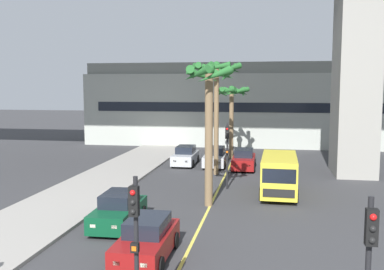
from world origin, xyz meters
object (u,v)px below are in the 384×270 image
Objects in this scene: car_queue_fifth at (147,240)px; palm_tree_near_median at (232,98)px; traffic_light_right_far_corner at (369,268)px; delivery_van at (279,174)px; palm_tree_mid_median at (209,99)px; car_queue_front at (119,211)px; car_queue_fourth at (215,157)px; traffic_light_median_near at (135,235)px; car_queue_third at (244,160)px; palm_tree_far_median at (216,80)px; traffic_light_median_far at (227,147)px; car_queue_second at (185,156)px.

palm_tree_near_median is (1.17, 23.79, 4.69)m from car_queue_fifth.
car_queue_fifth is 0.98× the size of traffic_light_right_far_corner.
palm_tree_mid_median reaches higher than delivery_van.
car_queue_front is 7.50m from palm_tree_mid_median.
traffic_light_median_near is (0.93, -24.67, 1.99)m from car_queue_fourth.
delivery_van is at bearing 64.65° from car_queue_fifth.
car_queue_third is 6.99m from palm_tree_far_median.
palm_tree_mid_median reaches higher than car_queue_fifth.
car_queue_front is 0.99× the size of traffic_light_median_far.
palm_tree_near_median reaches higher than traffic_light_median_far.
traffic_light_median_near is at bearing -88.71° from palm_tree_far_median.
car_queue_fourth is 19.64m from car_queue_fifth.
palm_tree_mid_median is (0.11, -16.09, 0.41)m from palm_tree_near_median.
car_queue_front is at bearing -90.22° from car_queue_second.
delivery_van is 16.35m from traffic_light_median_near.
car_queue_second is 2.52m from car_queue_fourth.
palm_tree_far_median is (-1.92, -2.57, 6.21)m from car_queue_third.
palm_tree_near_median is (-5.32, 29.94, 2.69)m from traffic_light_right_far_corner.
palm_tree_near_median is at bearing 90.38° from palm_tree_mid_median.
delivery_van is at bearing -72.62° from car_queue_third.
car_queue_second is at bearing 89.78° from car_queue_front.
palm_tree_near_median is (-0.74, 12.08, 2.69)m from traffic_light_median_far.
car_queue_second is 4.98m from car_queue_third.
palm_tree_far_median reaches higher than car_queue_front.
car_queue_second is 1.00× the size of car_queue_fifth.
palm_tree_far_median is (-0.62, 8.56, 1.12)m from palm_tree_mid_median.
traffic_light_right_far_corner is (8.79, -26.00, 1.99)m from car_queue_second.
traffic_light_median_far is 0.64× the size of palm_tree_near_median.
delivery_van is at bearing -73.21° from palm_tree_near_median.
car_queue_third is (4.93, 15.28, 0.00)m from car_queue_front.
car_queue_front is 0.50× the size of palm_tree_far_median.
traffic_light_right_far_corner is (3.92, -24.99, 1.99)m from car_queue_third.
palm_tree_far_median is (-5.83, 22.41, 4.22)m from traffic_light_right_far_corner.
car_queue_second and car_queue_third have the same top height.
traffic_light_median_near is at bearing -92.64° from traffic_light_median_far.
car_queue_fourth is (2.57, 16.08, 0.00)m from car_queue_front.
car_queue_fourth is 6.33m from palm_tree_near_median.
car_queue_third is at bearing 82.21° from car_queue_fifth.
palm_tree_near_median is 0.79× the size of palm_tree_far_median.
traffic_light_right_far_corner is 0.51× the size of palm_tree_far_median.
car_queue_fourth is 0.63× the size of palm_tree_near_median.
palm_tree_near_median reaches higher than traffic_light_right_far_corner.
traffic_light_median_near is at bearing -87.85° from car_queue_fourth.
palm_tree_far_median is at bearing 76.65° from car_queue_front.
car_queue_fifth is at bearing -97.79° from car_queue_third.
car_queue_fifth is 0.63× the size of palm_tree_near_median.
car_queue_front is 9.49m from traffic_light_median_near.
palm_tree_mid_median is at bearing -96.66° from car_queue_third.
palm_tree_far_median reaches higher than delivery_van.
car_queue_fourth is 10.15m from delivery_van.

